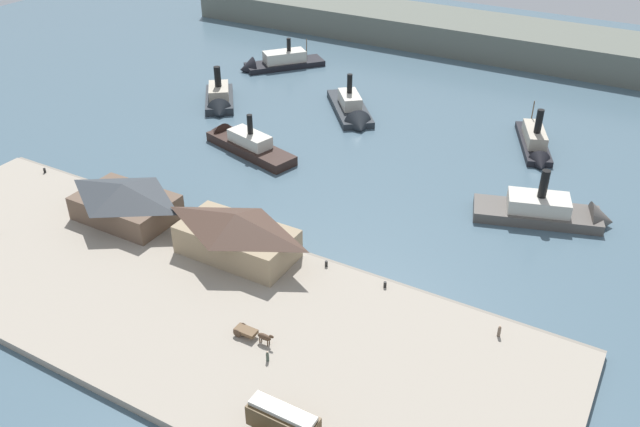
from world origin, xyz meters
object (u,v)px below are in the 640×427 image
at_px(pedestrian_near_east_shed, 268,357).
at_px(ferry_departing_north, 554,213).
at_px(ferry_mid_harbor, 219,100).
at_px(ferry_shed_customs_shed, 125,201).
at_px(mooring_post_center_west, 385,285).
at_px(horse_cart, 252,333).
at_px(mooring_post_center_east, 88,184).
at_px(ferry_outer_harbor, 242,142).
at_px(street_tram, 283,420).
at_px(mooring_post_east, 45,170).
at_px(ferry_approaching_east, 535,145).
at_px(mooring_post_west, 326,264).
at_px(ferry_near_quay, 353,112).
at_px(ferry_moored_west, 274,63).
at_px(pedestrian_near_west_shed, 499,331).
at_px(ferry_shed_west_terminal, 237,234).

bearing_deg(pedestrian_near_east_shed, ferry_departing_north, 66.56).
xyz_separation_m(pedestrian_near_east_shed, ferry_mid_harbor, (-56.62, 65.07, -0.32)).
relative_size(ferry_shed_customs_shed, mooring_post_center_west, 18.32).
bearing_deg(pedestrian_near_east_shed, horse_cart, 148.45).
distance_m(mooring_post_center_east, ferry_outer_harbor, 31.72).
bearing_deg(mooring_post_center_east, street_tram, -25.91).
bearing_deg(mooring_post_east, ferry_approaching_east, 36.55).
xyz_separation_m(mooring_post_west, ferry_approaching_east, (16.76, 56.96, -0.18)).
height_order(pedestrian_near_east_shed, ferry_near_quay, ferry_near_quay).
bearing_deg(ferry_moored_west, mooring_post_center_east, -84.53).
xyz_separation_m(pedestrian_near_east_shed, mooring_post_center_east, (-52.88, 20.84, -0.25)).
bearing_deg(ferry_approaching_east, pedestrian_near_east_shed, -99.78).
distance_m(mooring_post_center_west, ferry_moored_west, 98.54).
distance_m(mooring_post_east, ferry_outer_harbor, 38.04).
xyz_separation_m(pedestrian_near_west_shed, mooring_post_east, (-87.47, 1.93, -0.34)).
xyz_separation_m(horse_cart, mooring_post_west, (0.59, 18.50, -0.47)).
bearing_deg(ferry_approaching_east, street_tram, -93.69).
xyz_separation_m(mooring_post_center_east, ferry_approaching_east, (66.31, 57.03, -0.18)).
bearing_deg(street_tram, ferry_shed_west_terminal, 133.77).
height_order(pedestrian_near_west_shed, ferry_outer_harbor, ferry_outer_harbor).
distance_m(mooring_post_east, mooring_post_center_west, 70.28).
distance_m(ferry_moored_west, ferry_departing_north, 92.24).
height_order(horse_cart, pedestrian_near_east_shed, horse_cart).
xyz_separation_m(ferry_shed_west_terminal, ferry_near_quay, (-10.03, 57.95, -3.65)).
xyz_separation_m(ferry_approaching_east, ferry_outer_harbor, (-52.32, -28.56, 0.01)).
height_order(street_tram, pedestrian_near_east_shed, street_tram).
height_order(ferry_shed_west_terminal, ferry_moored_west, ferry_shed_west_terminal).
bearing_deg(ferry_mid_harbor, pedestrian_near_east_shed, -48.97).
bearing_deg(ferry_moored_west, ferry_near_quay, -29.43).
height_order(mooring_post_center_east, ferry_mid_harbor, ferry_mid_harbor).
bearing_deg(ferry_outer_harbor, horse_cart, -53.29).
height_order(mooring_post_center_west, ferry_mid_harbor, ferry_mid_harbor).
bearing_deg(horse_cart, mooring_post_center_east, 159.37).
distance_m(pedestrian_near_west_shed, mooring_post_west, 27.06).
xyz_separation_m(ferry_shed_west_terminal, horse_cart, (12.74, -14.51, -2.79)).
relative_size(pedestrian_near_west_shed, mooring_post_west, 1.92).
relative_size(pedestrian_near_west_shed, ferry_mid_harbor, 0.10).
height_order(pedestrian_near_west_shed, ferry_near_quay, ferry_near_quay).
relative_size(street_tram, horse_cart, 1.38).
distance_m(ferry_outer_harbor, ferry_mid_harbor, 23.72).
bearing_deg(pedestrian_near_west_shed, mooring_post_center_west, 173.36).
distance_m(mooring_post_west, mooring_post_center_east, 49.55).
xyz_separation_m(ferry_departing_north, ferry_mid_harbor, (-79.49, 12.32, 0.02)).
xyz_separation_m(ferry_approaching_east, ferry_mid_harbor, (-70.05, -12.80, 0.11)).
xyz_separation_m(horse_cart, mooring_post_center_west, (10.36, 18.26, -0.47)).
xyz_separation_m(ferry_moored_west, ferry_mid_harbor, (3.22, -28.50, 0.16)).
distance_m(pedestrian_near_east_shed, ferry_approaching_east, 79.02).
relative_size(mooring_post_center_west, ferry_approaching_east, 0.04).
height_order(mooring_post_west, ferry_departing_north, ferry_departing_north).
bearing_deg(street_tram, mooring_post_center_west, 92.74).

